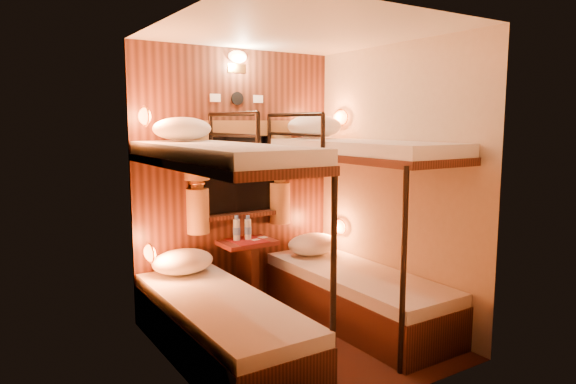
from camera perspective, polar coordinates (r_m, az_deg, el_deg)
floor at (r=4.28m, az=1.16°, el=-16.14°), size 2.10×2.10×0.00m
ceiling at (r=3.97m, az=1.26°, el=17.42°), size 2.10×2.10×0.00m
wall_back at (r=4.85m, az=-5.74°, el=1.40°), size 2.40×0.00×2.40m
wall_front at (r=3.14m, az=11.96°, el=-2.20°), size 2.40×0.00×2.40m
wall_left at (r=3.50m, az=-12.52°, el=-1.22°), size 0.00×2.40×2.40m
wall_right at (r=4.58m, az=11.65°, el=0.90°), size 0.00×2.40×2.40m
back_panel at (r=4.84m, az=-5.65°, el=1.38°), size 2.00×0.03×2.40m
bunk_left at (r=3.84m, az=-7.59°, el=-10.15°), size 0.72×1.90×1.82m
bunk_right at (r=4.52m, az=7.58°, el=-7.40°), size 0.72×1.90×1.82m
window at (r=4.81m, az=-5.49°, el=1.12°), size 1.00×0.12×0.79m
curtains at (r=4.77m, az=-5.32°, el=2.07°), size 1.10×0.22×1.00m
back_fixtures at (r=4.80m, az=-5.63°, el=13.84°), size 0.54×0.09×0.48m
reading_lamps at (r=4.54m, az=-3.73°, el=1.49°), size 2.00×0.20×1.25m
table at (r=4.83m, az=-4.52°, el=-8.13°), size 0.50×0.34×0.66m
bottle_left at (r=4.76m, az=-5.73°, el=-4.20°), size 0.07×0.07×0.24m
bottle_right at (r=4.79m, az=-4.48°, el=-4.15°), size 0.07×0.07×0.23m
sachet_a at (r=4.78m, az=-3.63°, el=-5.33°), size 0.08×0.07×0.01m
sachet_b at (r=4.88m, az=-2.85°, el=-5.05°), size 0.09×0.07×0.01m
pillow_lower_left at (r=4.48m, az=-11.61°, el=-7.58°), size 0.53×0.38×0.21m
pillow_lower_right at (r=5.01m, az=2.79°, el=-5.80°), size 0.52×0.37×0.21m
pillow_upper_left at (r=4.26m, az=-11.67°, el=6.89°), size 0.48×0.35×0.19m
pillow_upper_right at (r=4.86m, az=2.98°, el=7.31°), size 0.55×0.40×0.22m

